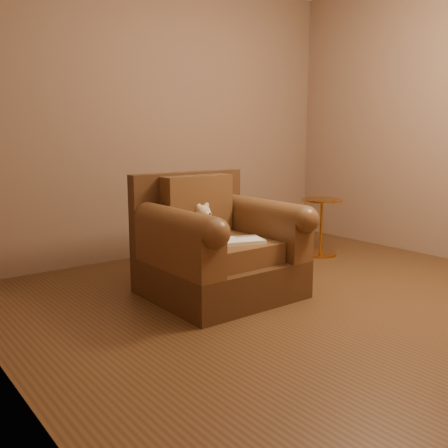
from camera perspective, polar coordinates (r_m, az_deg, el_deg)
floor at (r=3.61m, az=10.33°, el=-9.03°), size 4.00×4.00×0.00m
room at (r=3.45m, az=11.29°, el=18.96°), size 4.02×4.02×2.71m
armchair at (r=3.70m, az=-0.88°, el=-2.84°), size 0.99×0.94×0.89m
teddy_bear at (r=3.70m, az=-2.13°, el=-0.01°), size 0.19×0.21×0.26m
guidebook at (r=3.52m, az=1.62°, el=-1.94°), size 0.40×0.31×0.03m
side_table at (r=4.98m, az=11.05°, el=-0.12°), size 0.40×0.40×0.56m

